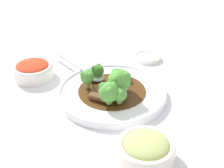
{
  "coord_description": "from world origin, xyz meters",
  "views": [
    {
      "loc": [
        0.18,
        0.61,
        0.43
      ],
      "look_at": [
        0.0,
        0.0,
        0.03
      ],
      "focal_mm": 50.0,
      "sensor_mm": 36.0,
      "label": 1
    }
  ],
  "objects_px": {
    "beef_strip_2": "(107,87)",
    "broccoli_floret_2": "(121,94)",
    "broccoli_floret_4": "(119,81)",
    "broccoli_floret_5": "(109,92)",
    "side_bowl_appetizer": "(146,149)",
    "broccoli_floret_1": "(120,78)",
    "broccoli_floret_0": "(87,77)",
    "beef_strip_0": "(102,95)",
    "main_plate": "(112,92)",
    "serving_spoon": "(89,73)",
    "sauce_dish": "(148,57)",
    "beef_strip_1": "(121,79)",
    "broccoli_floret_3": "(98,70)",
    "side_bowl_kimchi": "(33,70)"
  },
  "relations": [
    {
      "from": "beef_strip_0",
      "to": "broccoli_floret_2",
      "type": "xyz_separation_m",
      "value": [
        -0.04,
        0.03,
        0.02
      ]
    },
    {
      "from": "broccoli_floret_0",
      "to": "broccoli_floret_3",
      "type": "relative_size",
      "value": 1.11
    },
    {
      "from": "broccoli_floret_0",
      "to": "beef_strip_0",
      "type": "bearing_deg",
      "value": 113.34
    },
    {
      "from": "broccoli_floret_1",
      "to": "broccoli_floret_3",
      "type": "xyz_separation_m",
      "value": [
        0.04,
        -0.06,
        -0.01
      ]
    },
    {
      "from": "broccoli_floret_2",
      "to": "broccoli_floret_4",
      "type": "distance_m",
      "value": 0.04
    },
    {
      "from": "beef_strip_2",
      "to": "sauce_dish",
      "type": "height_order",
      "value": "beef_strip_2"
    },
    {
      "from": "beef_strip_0",
      "to": "sauce_dish",
      "type": "bearing_deg",
      "value": -136.12
    },
    {
      "from": "beef_strip_1",
      "to": "broccoli_floret_2",
      "type": "distance_m",
      "value": 0.1
    },
    {
      "from": "broccoli_floret_4",
      "to": "beef_strip_0",
      "type": "bearing_deg",
      "value": -3.71
    },
    {
      "from": "beef_strip_0",
      "to": "beef_strip_1",
      "type": "distance_m",
      "value": 0.09
    },
    {
      "from": "broccoli_floret_2",
      "to": "side_bowl_appetizer",
      "type": "bearing_deg",
      "value": 88.89
    },
    {
      "from": "broccoli_floret_0",
      "to": "side_bowl_appetizer",
      "type": "distance_m",
      "value": 0.25
    },
    {
      "from": "sauce_dish",
      "to": "serving_spoon",
      "type": "bearing_deg",
      "value": 21.29
    },
    {
      "from": "broccoli_floret_4",
      "to": "broccoli_floret_1",
      "type": "bearing_deg",
      "value": -113.69
    },
    {
      "from": "beef_strip_2",
      "to": "broccoli_floret_3",
      "type": "distance_m",
      "value": 0.06
    },
    {
      "from": "broccoli_floret_3",
      "to": "broccoli_floret_4",
      "type": "bearing_deg",
      "value": 109.94
    },
    {
      "from": "broccoli_floret_4",
      "to": "side_bowl_kimchi",
      "type": "xyz_separation_m",
      "value": [
        0.19,
        -0.18,
        -0.03
      ]
    },
    {
      "from": "broccoli_floret_3",
      "to": "broccoli_floret_5",
      "type": "xyz_separation_m",
      "value": [
        0.0,
        0.11,
        0.0
      ]
    },
    {
      "from": "beef_strip_0",
      "to": "broccoli_floret_4",
      "type": "xyz_separation_m",
      "value": [
        -0.04,
        0.0,
        0.03
      ]
    },
    {
      "from": "beef_strip_0",
      "to": "serving_spoon",
      "type": "distance_m",
      "value": 0.11
    },
    {
      "from": "beef_strip_2",
      "to": "broccoli_floret_2",
      "type": "xyz_separation_m",
      "value": [
        -0.01,
        0.06,
        0.02
      ]
    },
    {
      "from": "main_plate",
      "to": "broccoli_floret_0",
      "type": "xyz_separation_m",
      "value": [
        0.05,
        -0.03,
        0.04
      ]
    },
    {
      "from": "main_plate",
      "to": "broccoli_floret_5",
      "type": "distance_m",
      "value": 0.07
    },
    {
      "from": "side_bowl_kimchi",
      "to": "side_bowl_appetizer",
      "type": "relative_size",
      "value": 1.0
    },
    {
      "from": "side_bowl_kimchi",
      "to": "sauce_dish",
      "type": "distance_m",
      "value": 0.34
    },
    {
      "from": "beef_strip_2",
      "to": "broccoli_floret_0",
      "type": "distance_m",
      "value": 0.05
    },
    {
      "from": "beef_strip_0",
      "to": "broccoli_floret_1",
      "type": "height_order",
      "value": "broccoli_floret_1"
    },
    {
      "from": "side_bowl_appetizer",
      "to": "beef_strip_0",
      "type": "bearing_deg",
      "value": -80.68
    },
    {
      "from": "broccoli_floret_1",
      "to": "broccoli_floret_3",
      "type": "bearing_deg",
      "value": -55.04
    },
    {
      "from": "beef_strip_1",
      "to": "broccoli_floret_4",
      "type": "distance_m",
      "value": 0.08
    },
    {
      "from": "beef_strip_0",
      "to": "broccoli_floret_2",
      "type": "bearing_deg",
      "value": 135.96
    },
    {
      "from": "side_bowl_appetizer",
      "to": "sauce_dish",
      "type": "relative_size",
      "value": 1.39
    },
    {
      "from": "broccoli_floret_3",
      "to": "side_bowl_appetizer",
      "type": "height_order",
      "value": "broccoli_floret_3"
    },
    {
      "from": "main_plate",
      "to": "broccoli_floret_2",
      "type": "distance_m",
      "value": 0.07
    },
    {
      "from": "main_plate",
      "to": "beef_strip_0",
      "type": "relative_size",
      "value": 4.16
    },
    {
      "from": "broccoli_floret_1",
      "to": "side_bowl_appetizer",
      "type": "distance_m",
      "value": 0.22
    },
    {
      "from": "broccoli_floret_0",
      "to": "broccoli_floret_5",
      "type": "bearing_deg",
      "value": 112.39
    },
    {
      "from": "main_plate",
      "to": "serving_spoon",
      "type": "xyz_separation_m",
      "value": [
        0.04,
        -0.08,
        0.02
      ]
    },
    {
      "from": "broccoli_floret_1",
      "to": "side_bowl_appetizer",
      "type": "height_order",
      "value": "broccoli_floret_1"
    },
    {
      "from": "broccoli_floret_0",
      "to": "side_bowl_kimchi",
      "type": "relative_size",
      "value": 0.42
    },
    {
      "from": "broccoli_floret_1",
      "to": "broccoli_floret_4",
      "type": "xyz_separation_m",
      "value": [
        0.01,
        0.02,
        0.01
      ]
    },
    {
      "from": "broccoli_floret_1",
      "to": "broccoli_floret_5",
      "type": "distance_m",
      "value": 0.07
    },
    {
      "from": "beef_strip_1",
      "to": "broccoli_floret_2",
      "type": "relative_size",
      "value": 1.11
    },
    {
      "from": "broccoli_floret_1",
      "to": "broccoli_floret_4",
      "type": "relative_size",
      "value": 0.8
    },
    {
      "from": "broccoli_floret_0",
      "to": "broccoli_floret_3",
      "type": "height_order",
      "value": "broccoli_floret_0"
    },
    {
      "from": "broccoli_floret_4",
      "to": "broccoli_floret_5",
      "type": "distance_m",
      "value": 0.04
    },
    {
      "from": "broccoli_floret_4",
      "to": "broccoli_floret_5",
      "type": "relative_size",
      "value": 1.24
    },
    {
      "from": "broccoli_floret_4",
      "to": "side_bowl_appetizer",
      "type": "bearing_deg",
      "value": 87.23
    },
    {
      "from": "broccoli_floret_5",
      "to": "broccoli_floret_2",
      "type": "bearing_deg",
      "value": 164.51
    },
    {
      "from": "main_plate",
      "to": "side_bowl_appetizer",
      "type": "relative_size",
      "value": 2.45
    }
  ]
}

